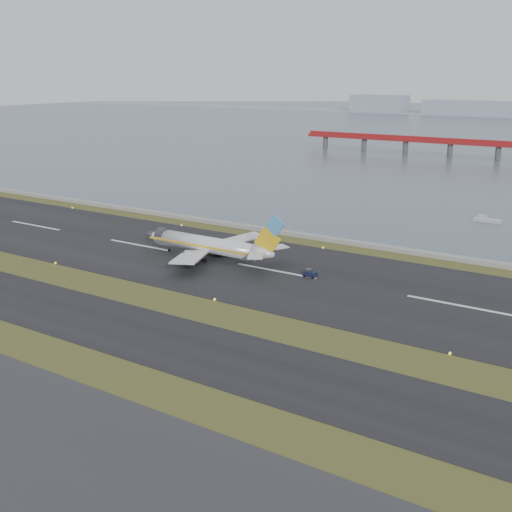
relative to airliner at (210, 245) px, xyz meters
The scene contains 7 objects.
ground 34.42m from the airliner, 59.44° to the right, with size 1000.00×1000.00×0.00m, color #374418.
taxiway_strip 45.13m from the airliner, 67.24° to the right, with size 1000.00×18.00×0.10m, color black.
runway_strip 17.75m from the airliner, ahead, with size 1000.00×45.00×0.10m, color black.
seawall 35.25m from the airliner, 60.28° to the left, with size 1000.00×2.50×1.00m, color gray.
airliner is the anchor object (origin of this frame).
pushback_tug 25.87m from the airliner, ahead, with size 2.84×1.69×1.81m.
workboat_near 87.51m from the airliner, 59.96° to the left, with size 7.87×2.91×1.88m.
Camera 1 is at (69.25, -84.83, 41.70)m, focal length 45.00 mm.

